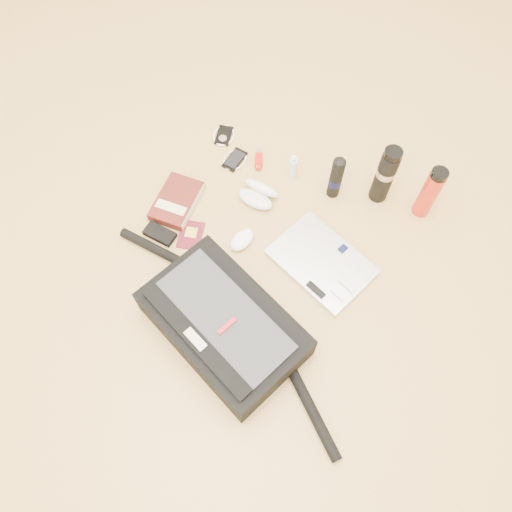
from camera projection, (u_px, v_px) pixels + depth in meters
name	position (u px, v px, depth m)	size (l,w,h in m)	color
ground	(246.00, 270.00, 1.73)	(4.00, 4.00, 0.00)	tan
messenger_bag	(223.00, 324.00, 1.57)	(0.98, 0.48, 0.14)	black
laptop	(322.00, 262.00, 1.73)	(0.40, 0.33, 0.03)	silver
book	(177.00, 201.00, 1.83)	(0.15, 0.22, 0.04)	#4C1612
passport	(191.00, 235.00, 1.79)	(0.11, 0.13, 0.01)	#54111D
mouse	(242.00, 240.00, 1.76)	(0.08, 0.12, 0.03)	white
sunglasses_case	(258.00, 194.00, 1.84)	(0.15, 0.13, 0.08)	silver
ipod	(224.00, 136.00, 1.99)	(0.10, 0.11, 0.01)	black
phone	(235.00, 160.00, 1.94)	(0.09, 0.11, 0.01)	black
inhaler	(259.00, 159.00, 1.93)	(0.06, 0.10, 0.03)	#B2160B
spray_bottle	(293.00, 167.00, 1.87)	(0.04, 0.04, 0.11)	#BBE8FA
aerosol_can	(336.00, 177.00, 1.79)	(0.06, 0.06, 0.20)	black
thermos_black	(385.00, 175.00, 1.75)	(0.07, 0.07, 0.26)	black
thermos_red	(429.00, 193.00, 1.73)	(0.07, 0.07, 0.24)	red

